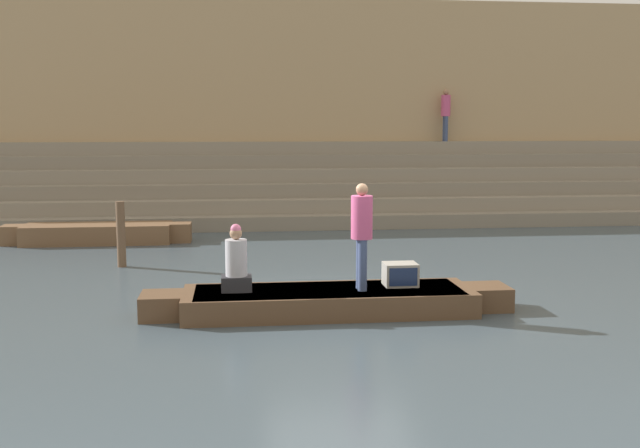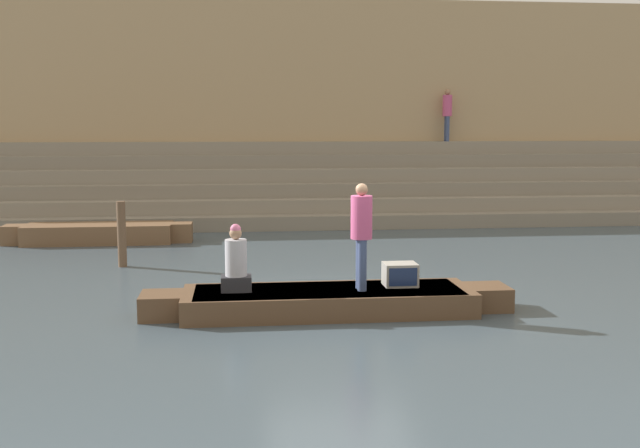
% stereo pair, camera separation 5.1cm
% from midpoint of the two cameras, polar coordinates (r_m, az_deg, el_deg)
% --- Properties ---
extents(ground_plane, '(120.00, 120.00, 0.00)m').
position_cam_midpoint_polar(ground_plane, '(12.67, 1.45, -6.13)').
color(ground_plane, '#3D4C56').
extents(ghat_steps, '(36.00, 3.87, 2.46)m').
position_cam_midpoint_polar(ghat_steps, '(23.70, -2.36, 2.42)').
color(ghat_steps, gray).
rests_on(ghat_steps, ground).
extents(back_wall, '(34.20, 1.28, 7.13)m').
position_cam_midpoint_polar(back_wall, '(25.60, -2.73, 8.72)').
color(back_wall, tan).
rests_on(back_wall, ground).
extents(rowboat_main, '(5.92, 1.49, 0.38)m').
position_cam_midpoint_polar(rowboat_main, '(12.05, 0.53, -5.83)').
color(rowboat_main, brown).
rests_on(rowboat_main, ground).
extents(person_standing, '(0.34, 0.34, 1.70)m').
position_cam_midpoint_polar(person_standing, '(11.85, 3.07, -0.37)').
color(person_standing, '#3D4C75').
rests_on(person_standing, rowboat_main).
extents(person_rowing, '(0.48, 0.38, 1.07)m').
position_cam_midpoint_polar(person_rowing, '(11.91, -6.52, -3.06)').
color(person_rowing, '#28282D').
rests_on(person_rowing, rowboat_main).
extents(tv_set, '(0.54, 0.45, 0.37)m').
position_cam_midpoint_polar(tv_set, '(12.32, 6.02, -3.84)').
color(tv_set, '#9E998E').
rests_on(tv_set, rowboat_main).
extents(moored_boat_shore, '(4.72, 1.17, 0.49)m').
position_cam_midpoint_polar(moored_boat_shore, '(19.96, -16.64, -0.66)').
color(moored_boat_shore, brown).
rests_on(moored_boat_shore, ground).
extents(mooring_post, '(0.18, 0.18, 1.40)m').
position_cam_midpoint_polar(mooring_post, '(16.41, -15.01, -0.76)').
color(mooring_post, brown).
rests_on(mooring_post, ground).
extents(person_on_steps, '(0.31, 0.31, 1.74)m').
position_cam_midpoint_polar(person_on_steps, '(25.61, 9.50, 8.49)').
color(person_on_steps, '#3D4C75').
rests_on(person_on_steps, ghat_steps).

